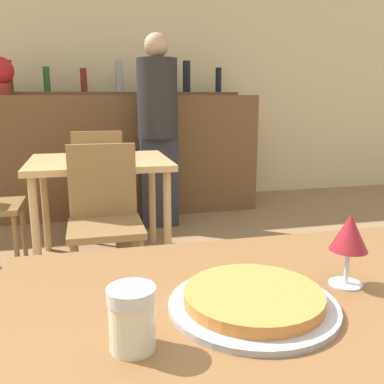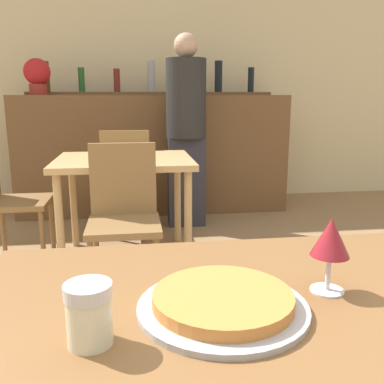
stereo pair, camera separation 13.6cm
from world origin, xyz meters
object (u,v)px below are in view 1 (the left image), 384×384
at_px(chair_far_side_back, 98,176).
at_px(pizza_tray, 253,300).
at_px(chair_far_side_front, 104,212).
at_px(cheese_shaker, 132,318).
at_px(wine_glass, 349,235).
at_px(person_standing, 158,125).
at_px(potted_plant, 0,74).

relative_size(chair_far_side_back, pizza_tray, 2.67).
xyz_separation_m(chair_far_side_front, cheese_shaker, (-0.02, -1.71, 0.28)).
bearing_deg(chair_far_side_back, pizza_tray, 94.61).
distance_m(pizza_tray, wine_glass, 0.26).
distance_m(chair_far_side_front, cheese_shaker, 1.73).
bearing_deg(pizza_tray, wine_glass, 12.07).
height_order(chair_far_side_front, person_standing, person_standing).
distance_m(chair_far_side_back, person_standing, 0.68).
height_order(pizza_tray, wine_glass, wine_glass).
xyz_separation_m(person_standing, potted_plant, (-1.31, 0.53, 0.44)).
xyz_separation_m(pizza_tray, person_standing, (0.30, 2.94, 0.14)).
xyz_separation_m(chair_far_side_front, chair_far_side_back, (0.00, 1.10, 0.00)).
distance_m(chair_far_side_front, wine_glass, 1.68).
height_order(chair_far_side_front, chair_far_side_back, same).
relative_size(pizza_tray, person_standing, 0.20).
bearing_deg(chair_far_side_front, person_standing, 68.31).
bearing_deg(person_standing, wine_glass, -91.34).
xyz_separation_m(chair_far_side_front, person_standing, (0.52, 1.31, 0.38)).
bearing_deg(potted_plant, person_standing, -22.09).
bearing_deg(potted_plant, chair_far_side_front, -66.94).
distance_m(person_standing, potted_plant, 1.48).
bearing_deg(cheese_shaker, chair_far_side_front, 89.38).
bearing_deg(chair_far_side_front, wine_glass, -73.99).
bearing_deg(person_standing, cheese_shaker, -100.13).
relative_size(chair_far_side_back, wine_glass, 5.48).
height_order(chair_far_side_back, cheese_shaker, chair_far_side_back).
distance_m(chair_far_side_back, pizza_tray, 2.76).
height_order(pizza_tray, cheese_shaker, cheese_shaker).
height_order(wine_glass, potted_plant, potted_plant).
bearing_deg(cheese_shaker, potted_plant, 102.16).
distance_m(pizza_tray, person_standing, 2.96).
relative_size(cheese_shaker, potted_plant, 0.32).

